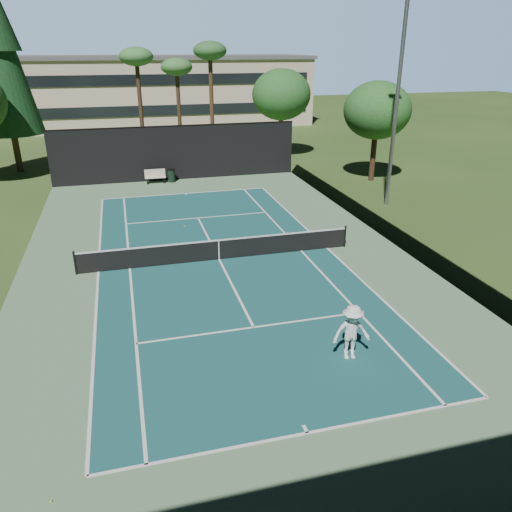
{
  "coord_description": "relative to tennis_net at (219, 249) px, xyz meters",
  "views": [
    {
      "loc": [
        -3.93,
        -21.35,
        9.28
      ],
      "look_at": [
        1.0,
        -3.0,
        1.3
      ],
      "focal_mm": 35.0,
      "sensor_mm": 36.0,
      "label": 1
    }
  ],
  "objects": [
    {
      "name": "tennis_net",
      "position": [
        0.0,
        0.0,
        0.0
      ],
      "size": [
        12.9,
        0.1,
        1.1
      ],
      "color": "black",
      "rests_on": "ground"
    },
    {
      "name": "tennis_ball_d",
      "position": [
        -4.02,
        3.22,
        -0.53
      ],
      "size": [
        0.06,
        0.06,
        0.06
      ],
      "primitive_type": "sphere",
      "color": "#C0D22F",
      "rests_on": "ground"
    },
    {
      "name": "light_pole",
      "position": [
        12.0,
        6.0,
        5.9
      ],
      "size": [
        0.9,
        0.25,
        12.22
      ],
      "color": "gray",
      "rests_on": "ground"
    },
    {
      "name": "palm_b",
      "position": [
        1.5,
        26.0,
        6.8
      ],
      "size": [
        2.8,
        2.8,
        8.42
      ],
      "color": "#412F1C",
      "rests_on": "ground"
    },
    {
      "name": "decid_tree_b",
      "position": [
        14.0,
        12.0,
        4.52
      ],
      "size": [
        4.8,
        4.8,
        7.14
      ],
      "color": "#422B1C",
      "rests_on": "ground"
    },
    {
      "name": "decid_tree_a",
      "position": [
        10.0,
        22.0,
        4.86
      ],
      "size": [
        5.12,
        5.12,
        7.62
      ],
      "color": "#44321D",
      "rests_on": "ground"
    },
    {
      "name": "trash_bin",
      "position": [
        -0.56,
        15.35,
        -0.08
      ],
      "size": [
        0.56,
        0.56,
        0.95
      ],
      "color": "black",
      "rests_on": "ground"
    },
    {
      "name": "campus_building",
      "position": [
        0.0,
        45.98,
        3.65
      ],
      "size": [
        40.5,
        12.5,
        8.3
      ],
      "color": "beige",
      "rests_on": "ground"
    },
    {
      "name": "court_lines",
      "position": [
        0.0,
        0.0,
        -0.54
      ],
      "size": [
        11.07,
        23.87,
        0.01
      ],
      "color": "white",
      "rests_on": "ground"
    },
    {
      "name": "palm_a",
      "position": [
        -2.0,
        24.0,
        7.63
      ],
      "size": [
        2.8,
        2.8,
        9.32
      ],
      "color": "#422B1C",
      "rests_on": "ground"
    },
    {
      "name": "tennis_ball_a",
      "position": [
        -6.21,
        -12.42,
        -0.53
      ],
      "size": [
        0.06,
        0.06,
        0.06
      ],
      "primitive_type": "sphere",
      "color": "#C2DD32",
      "rests_on": "ground"
    },
    {
      "name": "park_bench",
      "position": [
        -1.75,
        15.31,
        -0.01
      ],
      "size": [
        1.5,
        0.45,
        1.02
      ],
      "color": "beige",
      "rests_on": "ground"
    },
    {
      "name": "tennis_ball_c",
      "position": [
        -0.96,
        5.13,
        -0.52
      ],
      "size": [
        0.07,
        0.07,
        0.07
      ],
      "primitive_type": "sphere",
      "color": "#B9D22F",
      "rests_on": "ground"
    },
    {
      "name": "ground",
      "position": [
        0.0,
        0.0,
        -0.56
      ],
      "size": [
        160.0,
        160.0,
        0.0
      ],
      "primitive_type": "plane",
      "color": "#324F1D",
      "rests_on": "ground"
    },
    {
      "name": "apron_slab",
      "position": [
        0.0,
        0.0,
        -0.55
      ],
      "size": [
        18.0,
        32.0,
        0.01
      ],
      "primitive_type": "cube",
      "color": "#5F875E",
      "rests_on": "ground"
    },
    {
      "name": "court_surface",
      "position": [
        0.0,
        0.0,
        -0.55
      ],
      "size": [
        10.97,
        23.77,
        0.01
      ],
      "primitive_type": "cube",
      "color": "#1A5253",
      "rests_on": "ground"
    },
    {
      "name": "fence",
      "position": [
        0.0,
        0.06,
        1.45
      ],
      "size": [
        18.04,
        32.05,
        4.03
      ],
      "color": "black",
      "rests_on": "ground"
    },
    {
      "name": "player",
      "position": [
        2.53,
        -9.0,
        0.39
      ],
      "size": [
        1.29,
        0.84,
        1.89
      ],
      "primitive_type": "imported",
      "rotation": [
        0.0,
        0.0,
        -0.12
      ],
      "color": "white",
      "rests_on": "ground"
    },
    {
      "name": "tennis_ball_b",
      "position": [
        -1.66,
        0.6,
        -0.52
      ],
      "size": [
        0.08,
        0.08,
        0.08
      ],
      "primitive_type": "sphere",
      "color": "#DAF136",
      "rests_on": "ground"
    },
    {
      "name": "palm_c",
      "position": [
        4.0,
        23.0,
        8.05
      ],
      "size": [
        2.8,
        2.8,
        9.77
      ],
      "color": "#4E3621",
      "rests_on": "ground"
    }
  ]
}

